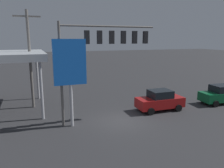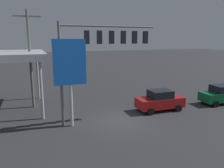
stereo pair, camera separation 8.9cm
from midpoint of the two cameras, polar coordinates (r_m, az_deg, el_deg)
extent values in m
plane|color=#2D2D30|center=(18.05, 2.17, -9.64)|extent=(200.00, 200.00, 0.00)
cylinder|color=slate|center=(16.50, -13.31, 2.09)|extent=(0.20, 0.20, 7.81)
cylinder|color=slate|center=(17.23, -0.85, 14.83)|extent=(7.61, 0.14, 0.14)
cube|color=black|center=(16.67, -6.74, 12.03)|extent=(0.36, 0.28, 1.00)
sphere|color=#FF4141|center=(16.85, -6.93, 13.04)|extent=(0.22, 0.22, 0.22)
sphere|color=#392305|center=(16.85, -6.90, 12.02)|extent=(0.22, 0.22, 0.22)
sphere|color=black|center=(16.85, -6.88, 11.00)|extent=(0.22, 0.22, 0.22)
cube|color=black|center=(16.94, -3.43, 12.09)|extent=(0.36, 0.28, 1.00)
sphere|color=#FF4141|center=(17.12, -3.63, 13.08)|extent=(0.22, 0.22, 0.22)
sphere|color=#392305|center=(17.12, -3.62, 12.08)|extent=(0.22, 0.22, 0.22)
sphere|color=black|center=(17.12, -3.61, 11.08)|extent=(0.22, 0.22, 0.22)
cube|color=black|center=(17.27, -0.23, 12.10)|extent=(0.36, 0.28, 1.00)
sphere|color=#FF4141|center=(17.45, -0.45, 13.08)|extent=(0.22, 0.22, 0.22)
sphere|color=#392305|center=(17.44, -0.45, 12.10)|extent=(0.22, 0.22, 0.22)
sphere|color=black|center=(17.44, -0.45, 11.11)|extent=(0.22, 0.22, 0.22)
cube|color=black|center=(17.65, 2.84, 12.08)|extent=(0.36, 0.28, 1.00)
sphere|color=#FF4141|center=(17.82, 2.60, 13.04)|extent=(0.22, 0.22, 0.22)
sphere|color=#392305|center=(17.81, 2.59, 12.08)|extent=(0.22, 0.22, 0.22)
sphere|color=black|center=(17.81, 2.59, 11.11)|extent=(0.22, 0.22, 0.22)
cube|color=black|center=(18.07, 5.77, 12.03)|extent=(0.36, 0.28, 1.00)
sphere|color=#FF4141|center=(18.24, 5.53, 12.97)|extent=(0.22, 0.22, 0.22)
sphere|color=#392305|center=(18.23, 5.51, 12.03)|extent=(0.22, 0.22, 0.22)
sphere|color=black|center=(18.23, 5.49, 11.09)|extent=(0.22, 0.22, 0.22)
cube|color=black|center=(18.53, 8.57, 11.95)|extent=(0.36, 0.28, 1.00)
sphere|color=#FF4141|center=(18.70, 8.31, 12.88)|extent=(0.22, 0.22, 0.22)
sphere|color=#392305|center=(18.69, 8.28, 11.96)|extent=(0.22, 0.22, 0.22)
sphere|color=black|center=(18.70, 8.26, 11.04)|extent=(0.22, 0.22, 0.22)
cylinder|color=slate|center=(22.01, -20.70, 5.79)|extent=(0.26, 0.26, 9.17)
cube|color=slate|center=(22.00, -21.48, 16.15)|extent=(2.40, 0.14, 0.14)
cylinder|color=#B7B7BC|center=(25.36, -18.96, 1.65)|extent=(0.24, 0.24, 4.82)
cylinder|color=#B7B7BC|center=(18.73, -18.07, -1.71)|extent=(0.24, 0.24, 4.82)
cylinder|color=#B7B7BC|center=(16.43, -10.91, -0.03)|extent=(0.24, 0.24, 6.57)
cube|color=blue|center=(16.19, -11.13, 5.60)|extent=(2.39, 0.24, 3.33)
cube|color=black|center=(16.31, -11.21, 5.64)|extent=(1.67, 0.04, 1.16)
cube|color=#0C592D|center=(25.17, 26.50, -2.83)|extent=(4.52, 2.13, 0.90)
cube|color=black|center=(25.00, 26.67, -1.05)|extent=(2.12, 1.80, 0.70)
cylinder|color=black|center=(23.69, 25.37, -4.71)|extent=(0.67, 0.27, 0.66)
cylinder|color=black|center=(25.02, 22.58, -3.63)|extent=(0.67, 0.27, 0.66)
cube|color=maroon|center=(20.88, 12.25, -4.66)|extent=(4.45, 1.92, 0.90)
cube|color=black|center=(20.67, 12.35, -2.53)|extent=(2.04, 1.71, 0.70)
cylinder|color=black|center=(19.55, 10.02, -7.08)|extent=(0.67, 0.24, 0.66)
cylinder|color=black|center=(21.09, 7.56, -5.59)|extent=(0.67, 0.24, 0.66)
cylinder|color=black|center=(21.06, 16.85, -6.03)|extent=(0.67, 0.24, 0.66)
cylinder|color=black|center=(22.49, 14.09, -4.74)|extent=(0.67, 0.24, 0.66)
camera|label=1|loc=(0.04, -90.13, -0.03)|focal=35.00mm
camera|label=2|loc=(0.04, 89.87, 0.03)|focal=35.00mm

